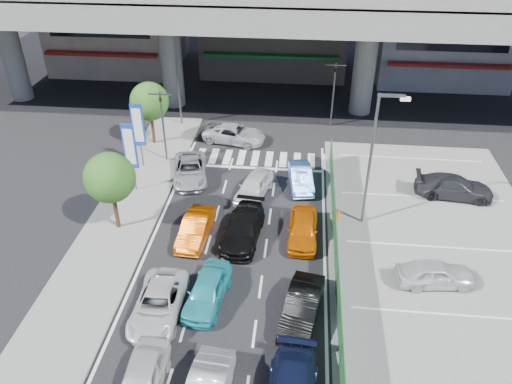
# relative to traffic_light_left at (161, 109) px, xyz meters

# --- Properties ---
(ground) EXTENTS (120.00, 120.00, 0.00)m
(ground) POSITION_rel_traffic_light_left_xyz_m (6.20, -12.00, -3.94)
(ground) COLOR black
(ground) RESTS_ON ground
(parking_lot) EXTENTS (12.00, 28.00, 0.06)m
(parking_lot) POSITION_rel_traffic_light_left_xyz_m (17.20, -10.00, -3.91)
(parking_lot) COLOR #61615F
(parking_lot) RESTS_ON ground
(sidewalk_left) EXTENTS (4.00, 30.00, 0.12)m
(sidewalk_left) POSITION_rel_traffic_light_left_xyz_m (-0.80, -8.00, -3.88)
(sidewalk_left) COLOR #61615F
(sidewalk_left) RESTS_ON ground
(fence_run) EXTENTS (0.16, 22.00, 1.80)m
(fence_run) POSITION_rel_traffic_light_left_xyz_m (11.50, -11.00, -3.04)
(fence_run) COLOR #1C5126
(fence_run) RESTS_ON ground
(expressway) EXTENTS (64.00, 14.00, 10.75)m
(expressway) POSITION_rel_traffic_light_left_xyz_m (6.20, 10.00, 4.83)
(expressway) COLOR #63635E
(expressway) RESTS_ON ground
(building_west) EXTENTS (12.00, 10.90, 13.00)m
(building_west) POSITION_rel_traffic_light_left_xyz_m (-9.80, 19.97, 2.56)
(building_west) COLOR gray
(building_west) RESTS_ON ground
(building_east) EXTENTS (12.00, 10.90, 12.00)m
(building_east) POSITION_rel_traffic_light_left_xyz_m (22.20, 19.97, 2.06)
(building_east) COLOR gray
(building_east) RESTS_ON ground
(traffic_light_left) EXTENTS (1.60, 1.24, 5.20)m
(traffic_light_left) POSITION_rel_traffic_light_left_xyz_m (0.00, 0.00, 0.00)
(traffic_light_left) COLOR #595B60
(traffic_light_left) RESTS_ON ground
(traffic_light_right) EXTENTS (1.60, 1.24, 5.20)m
(traffic_light_right) POSITION_rel_traffic_light_left_xyz_m (11.70, 7.00, 0.00)
(traffic_light_right) COLOR #595B60
(traffic_light_right) RESTS_ON ground
(street_lamp_right) EXTENTS (1.65, 0.22, 8.00)m
(street_lamp_right) POSITION_rel_traffic_light_left_xyz_m (13.37, -6.00, 0.83)
(street_lamp_right) COLOR #595B60
(street_lamp_right) RESTS_ON ground
(street_lamp_left) EXTENTS (1.65, 0.22, 8.00)m
(street_lamp_left) POSITION_rel_traffic_light_left_xyz_m (-0.13, 6.00, 0.83)
(street_lamp_left) COLOR #595B60
(street_lamp_left) RESTS_ON ground
(signboard_near) EXTENTS (0.80, 0.14, 4.70)m
(signboard_near) POSITION_rel_traffic_light_left_xyz_m (-1.00, -4.01, -0.87)
(signboard_near) COLOR #595B60
(signboard_near) RESTS_ON ground
(signboard_far) EXTENTS (0.80, 0.14, 4.70)m
(signboard_far) POSITION_rel_traffic_light_left_xyz_m (-1.40, -1.01, -0.87)
(signboard_far) COLOR #595B60
(signboard_far) RESTS_ON ground
(tree_near) EXTENTS (2.80, 2.80, 4.80)m
(tree_near) POSITION_rel_traffic_light_left_xyz_m (-0.80, -8.00, -0.55)
(tree_near) COLOR #382314
(tree_near) RESTS_ON ground
(tree_far) EXTENTS (2.80, 2.80, 4.80)m
(tree_far) POSITION_rel_traffic_light_left_xyz_m (-1.60, 2.50, -0.55)
(tree_far) COLOR #382314
(tree_far) RESTS_ON ground
(van_white_back_left) EXTENTS (1.63, 4.05, 1.38)m
(van_white_back_left) POSITION_rel_traffic_light_left_xyz_m (3.71, -18.36, -3.25)
(van_white_back_left) COLOR silver
(van_white_back_left) RESTS_ON ground
(sedan_white_mid_left) EXTENTS (2.18, 4.61, 1.27)m
(sedan_white_mid_left) POSITION_rel_traffic_light_left_xyz_m (3.28, -14.24, -3.30)
(sedan_white_mid_left) COLOR silver
(sedan_white_mid_left) RESTS_ON ground
(taxi_teal_mid) EXTENTS (2.12, 4.20, 1.37)m
(taxi_teal_mid) POSITION_rel_traffic_light_left_xyz_m (5.38, -13.23, -3.25)
(taxi_teal_mid) COLOR teal
(taxi_teal_mid) RESTS_ON ground
(hatch_black_mid_right) EXTENTS (2.17, 4.38, 1.38)m
(hatch_black_mid_right) POSITION_rel_traffic_light_left_xyz_m (9.86, -13.84, -3.25)
(hatch_black_mid_right) COLOR black
(hatch_black_mid_right) RESTS_ON ground
(taxi_orange_left) EXTENTS (1.66, 4.05, 1.31)m
(taxi_orange_left) POSITION_rel_traffic_light_left_xyz_m (3.84, -8.45, -3.28)
(taxi_orange_left) COLOR #BA4300
(taxi_orange_left) RESTS_ON ground
(sedan_black_mid) EXTENTS (2.36, 4.91, 1.38)m
(sedan_black_mid) POSITION_rel_traffic_light_left_xyz_m (6.46, -8.23, -3.25)
(sedan_black_mid) COLOR black
(sedan_black_mid) RESTS_ON ground
(taxi_orange_right) EXTENTS (1.70, 4.08, 1.38)m
(taxi_orange_right) POSITION_rel_traffic_light_left_xyz_m (9.77, -7.90, -3.25)
(taxi_orange_right) COLOR #C55503
(taxi_orange_right) RESTS_ON ground
(wagon_silver_front_left) EXTENTS (3.05, 4.97, 1.29)m
(wagon_silver_front_left) POSITION_rel_traffic_light_left_xyz_m (2.18, -2.19, -3.29)
(wagon_silver_front_left) COLOR #94959B
(wagon_silver_front_left) RESTS_ON ground
(sedan_white_front_mid) EXTENTS (2.54, 4.22, 1.34)m
(sedan_white_front_mid) POSITION_rel_traffic_light_left_xyz_m (6.60, -3.79, -3.26)
(sedan_white_front_mid) COLOR silver
(sedan_white_front_mid) RESTS_ON ground
(kei_truck_front_right) EXTENTS (1.90, 4.04, 1.28)m
(kei_truck_front_right) POSITION_rel_traffic_light_left_xyz_m (9.51, -2.36, -3.30)
(kei_truck_front_right) COLOR #4876C8
(kei_truck_front_right) RESTS_ON ground
(crossing_wagon_silver) EXTENTS (5.01, 3.00, 1.30)m
(crossing_wagon_silver) POSITION_rel_traffic_light_left_xyz_m (4.36, 3.43, -3.28)
(crossing_wagon_silver) COLOR #B7BBC0
(crossing_wagon_silver) RESTS_ON ground
(parked_sedan_white) EXTENTS (3.96, 1.92, 1.30)m
(parked_sedan_white) POSITION_rel_traffic_light_left_xyz_m (16.34, -10.95, -3.22)
(parked_sedan_white) COLOR silver
(parked_sedan_white) RESTS_ON parking_lot
(parked_sedan_dgrey) EXTENTS (4.93, 2.44, 1.38)m
(parked_sedan_dgrey) POSITION_rel_traffic_light_left_xyz_m (19.07, -2.72, -3.19)
(parked_sedan_dgrey) COLOR #29292E
(parked_sedan_dgrey) RESTS_ON parking_lot
(traffic_cone) EXTENTS (0.45, 0.45, 0.73)m
(traffic_cone) POSITION_rel_traffic_light_left_xyz_m (11.80, -5.83, -3.51)
(traffic_cone) COLOR #FE610E
(traffic_cone) RESTS_ON parking_lot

